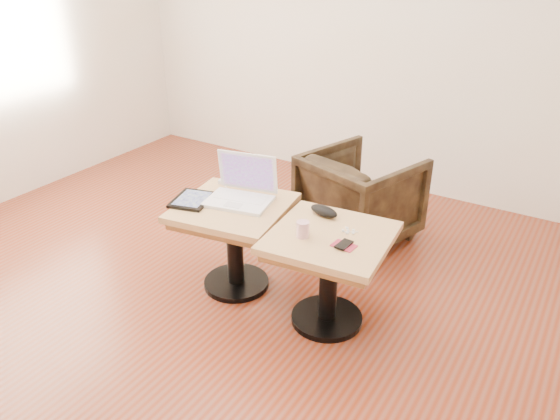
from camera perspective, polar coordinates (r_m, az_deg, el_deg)
The scene contains 11 objects.
room_shell at distance 2.71m, azimuth -10.47°, elevation 13.78°, with size 4.52×4.52×2.71m.
side_table_left at distance 3.21m, azimuth -4.84°, elevation -1.65°, with size 0.70×0.70×0.55m.
side_table_right at distance 2.91m, azimuth 5.20°, elevation -4.93°, with size 0.67×0.67×0.55m.
laptop at distance 3.18m, azimuth -4.04°, elevation 1.93°, with size 0.42×0.36×0.26m.
tablet at distance 3.22m, azimuth -9.17°, elevation 1.08°, with size 0.27×0.30×0.02m.
charging_adapter at distance 3.43m, azimuth -6.05°, elevation 2.99°, with size 0.04×0.04×0.03m, color white.
glasses_case at distance 3.01m, azimuth 4.62°, elevation -0.10°, with size 0.18×0.08×0.06m, color black.
striped_cup at distance 2.79m, azimuth 2.40°, elevation -2.02°, with size 0.07×0.07×0.09m, color #BE5476.
earbuds_tangle at distance 2.87m, azimuth 7.19°, elevation -2.19°, with size 0.08×0.06×0.02m.
phone_on_sleeve at distance 2.74m, azimuth 6.69°, elevation -3.66°, with size 0.12×0.11×0.01m.
armchair at distance 3.83m, azimuth 8.36°, elevation 1.37°, with size 0.68×0.69×0.63m, color black.
Camera 1 is at (1.78, -1.96, 1.93)m, focal length 35.00 mm.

